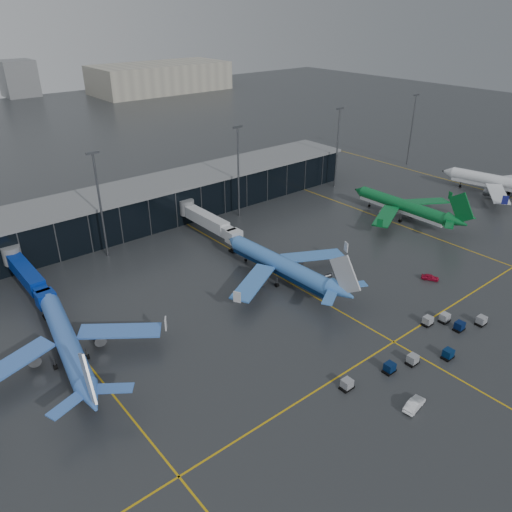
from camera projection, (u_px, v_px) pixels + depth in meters
ground at (296, 325)px, 94.34m from camera, size 600.00×600.00×0.00m
terminal_pier at (138, 206)px, 134.55m from camera, size 142.00×17.00×10.70m
jet_bridges at (28, 276)px, 102.07m from camera, size 94.00×27.50×7.20m
flood_masts at (175, 184)px, 125.30m from camera, size 203.00×0.50×25.50m
distant_hangars at (51, 86)px, 304.47m from camera, size 260.00×71.00×22.00m
taxi_lines at (296, 286)px, 107.29m from camera, size 220.00×120.00×0.02m
airliner_arkefly at (64, 330)px, 83.02m from camera, size 38.85×42.75×11.73m
airliner_klm_near at (280, 255)px, 107.23m from camera, size 35.77×40.31×11.95m
airliner_aer_lingus at (403, 198)px, 138.56m from camera, size 33.93×38.56×11.76m
airliner_ba at (504, 175)px, 154.86m from camera, size 44.92×48.94×13.01m
baggage_carts at (428, 343)px, 88.28m from camera, size 35.28×9.46×1.70m
mobile_airstair at (324, 283)px, 106.79m from camera, size 2.81×3.58×3.45m
service_van_red at (430, 277)px, 109.49m from camera, size 3.19×3.97×1.27m
service_van_white at (414, 404)px, 74.75m from camera, size 4.78×2.27×1.51m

